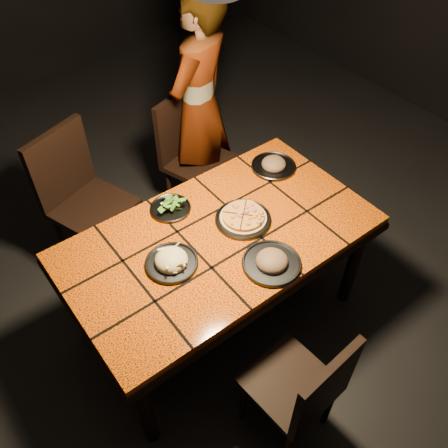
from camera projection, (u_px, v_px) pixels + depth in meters
room_shell at (218, 108)px, 1.90m from camera, size 6.04×7.04×3.08m
dining_table at (219, 245)px, 2.49m from camera, size 1.62×0.92×0.75m
chair_near at (305, 389)px, 2.15m from camera, size 0.40×0.40×0.83m
chair_far_left at (80, 193)px, 2.95m from camera, size 0.56×0.56×0.97m
chair_far_right at (190, 150)px, 3.30m from camera, size 0.53×0.53×0.92m
diner at (199, 108)px, 3.17m from camera, size 0.69×0.59×1.61m
plate_pizza at (243, 218)px, 2.50m from camera, size 0.35×0.35×0.04m
plate_pasta at (171, 261)px, 2.29m from camera, size 0.26×0.26×0.09m
plate_salad at (170, 206)px, 2.55m from camera, size 0.22×0.22×0.07m
plate_mushroom_a at (272, 261)px, 2.28m from camera, size 0.29×0.29×0.10m
plate_mushroom_b at (274, 164)px, 2.80m from camera, size 0.27×0.27×0.09m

